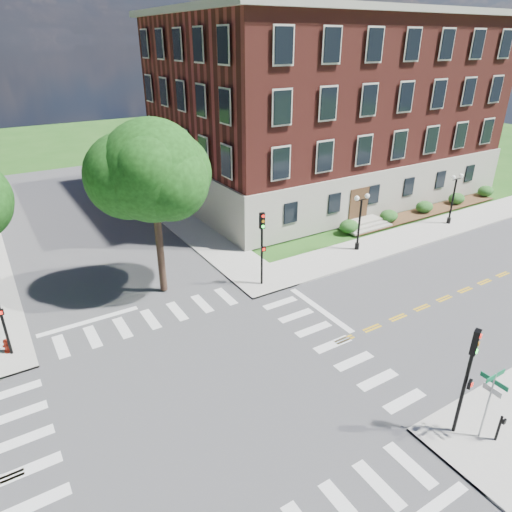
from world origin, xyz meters
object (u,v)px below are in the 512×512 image
street_sign_pole (491,393)px  push_button_post (500,427)px  traffic_signal_se (469,370)px  traffic_signal_ne (262,240)px  fire_hydrant (7,346)px  twin_lamp_east (453,196)px  twin_lamp_west (360,219)px

street_sign_pole → push_button_post: bearing=-50.5°
traffic_signal_se → push_button_post: bearing=-49.6°
traffic_signal_ne → street_sign_pole: bearing=-87.6°
traffic_signal_ne → push_button_post: size_ratio=4.00×
push_button_post → fire_hydrant: bearing=134.0°
street_sign_pole → traffic_signal_se: bearing=131.0°
traffic_signal_ne → push_button_post: traffic_signal_ne is taller
traffic_signal_se → traffic_signal_ne: 14.31m
twin_lamp_east → push_button_post: size_ratio=3.53×
traffic_signal_ne → street_sign_pole: size_ratio=1.55×
push_button_post → twin_lamp_west: bearing=64.2°
push_button_post → fire_hydrant: push_button_post is taller
traffic_signal_ne → street_sign_pole: (0.64, -15.01, -0.88)m
traffic_signal_se → push_button_post: size_ratio=4.00×
traffic_signal_ne → twin_lamp_west: traffic_signal_ne is taller
traffic_signal_se → twin_lamp_west: 17.51m
traffic_signal_ne → fire_hydrant: size_ratio=6.40×
street_sign_pole → fire_hydrant: (-15.23, 15.71, -1.84)m
traffic_signal_ne → twin_lamp_west: (8.88, 0.78, -0.66)m
twin_lamp_east → fire_hydrant: (-33.83, 0.05, -2.06)m
twin_lamp_east → push_button_post: 24.40m
twin_lamp_west → fire_hydrant: twin_lamp_west is taller
twin_lamp_east → street_sign_pole: (-18.60, -15.67, -0.21)m
fire_hydrant → street_sign_pole: bearing=-45.9°
twin_lamp_west → fire_hydrant: bearing=-179.8°
twin_lamp_west → street_sign_pole: bearing=-117.6°
twin_lamp_west → street_sign_pole: size_ratio=1.36×
push_button_post → traffic_signal_ne: bearing=93.8°
twin_lamp_west → twin_lamp_east: same height
twin_lamp_west → fire_hydrant: size_ratio=5.64×
traffic_signal_se → push_button_post: traffic_signal_se is taller
traffic_signal_se → street_sign_pole: traffic_signal_se is taller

